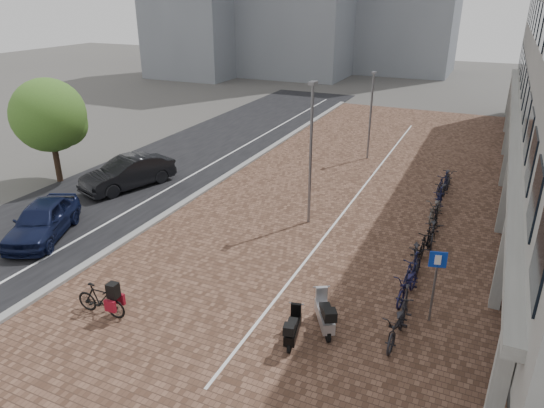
# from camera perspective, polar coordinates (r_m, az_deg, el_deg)

# --- Properties ---
(ground) EXTENTS (140.00, 140.00, 0.00)m
(ground) POSITION_cam_1_polar(r_m,az_deg,el_deg) (16.52, -8.81, -11.69)
(ground) COLOR #474442
(ground) RESTS_ON ground
(plaza_brick) EXTENTS (14.50, 42.00, 0.04)m
(plaza_brick) POSITION_cam_1_polar(r_m,az_deg,el_deg) (25.64, 9.66, 1.43)
(plaza_brick) COLOR brown
(plaza_brick) RESTS_ON ground
(street_asphalt) EXTENTS (8.00, 50.00, 0.03)m
(street_asphalt) POSITION_cam_1_polar(r_m,az_deg,el_deg) (30.10, -10.99, 4.62)
(street_asphalt) COLOR black
(street_asphalt) RESTS_ON ground
(curb) EXTENTS (0.35, 42.00, 0.14)m
(curb) POSITION_cam_1_polar(r_m,az_deg,el_deg) (28.09, -4.43, 3.78)
(curb) COLOR gray
(curb) RESTS_ON ground
(lane_line) EXTENTS (0.12, 44.00, 0.00)m
(lane_line) POSITION_cam_1_polar(r_m,az_deg,el_deg) (29.02, -7.74, 4.18)
(lane_line) COLOR white
(lane_line) RESTS_ON street_asphalt
(parking_line) EXTENTS (0.10, 30.00, 0.00)m
(parking_line) POSITION_cam_1_polar(r_m,az_deg,el_deg) (25.59, 10.09, 1.41)
(parking_line) COLOR white
(parking_line) RESTS_ON plaza_brick
(car_navy) EXTENTS (3.48, 4.85, 1.53)m
(car_navy) POSITION_cam_1_polar(r_m,az_deg,el_deg) (22.39, -24.99, -1.71)
(car_navy) COLOR black
(car_navy) RESTS_ON ground
(car_dark) EXTENTS (3.17, 5.18, 1.61)m
(car_dark) POSITION_cam_1_polar(r_m,az_deg,el_deg) (26.64, -16.29, 3.48)
(car_dark) COLOR black
(car_dark) RESTS_ON ground
(hero_bike) EXTENTS (1.81, 0.58, 1.27)m
(hero_bike) POSITION_cam_1_polar(r_m,az_deg,el_deg) (16.59, -19.18, -10.35)
(hero_bike) COLOR black
(hero_bike) RESTS_ON ground
(scooter_front) EXTENTS (1.28, 1.71, 1.15)m
(scooter_front) POSITION_cam_1_polar(r_m,az_deg,el_deg) (15.17, 6.11, -12.42)
(scooter_front) COLOR #B1B1B6
(scooter_front) RESTS_ON ground
(scooter_mid) EXTENTS (0.72, 1.49, 0.98)m
(scooter_mid) POSITION_cam_1_polar(r_m,az_deg,el_deg) (14.69, 2.42, -14.01)
(scooter_mid) COLOR black
(scooter_mid) RESTS_ON ground
(parking_sign) EXTENTS (0.50, 0.17, 2.45)m
(parking_sign) POSITION_cam_1_polar(r_m,az_deg,el_deg) (15.59, 18.37, -7.84)
(parking_sign) COLOR slate
(parking_sign) RESTS_ON ground
(lamp_near) EXTENTS (0.12, 0.12, 6.10)m
(lamp_near) POSITION_cam_1_polar(r_m,az_deg,el_deg) (20.84, 4.47, 5.46)
(lamp_near) COLOR gray
(lamp_near) RESTS_ON ground
(lamp_far) EXTENTS (0.12, 0.12, 5.16)m
(lamp_far) POSITION_cam_1_polar(r_m,az_deg,el_deg) (30.34, 11.29, 9.82)
(lamp_far) COLOR slate
(lamp_far) RESTS_ON ground
(street_tree) EXTENTS (3.77, 3.77, 5.49)m
(street_tree) POSITION_cam_1_polar(r_m,az_deg,el_deg) (28.16, -24.07, 9.15)
(street_tree) COLOR #382619
(street_tree) RESTS_ON ground
(bike_row) EXTENTS (1.22, 15.82, 1.05)m
(bike_row) POSITION_cam_1_polar(r_m,az_deg,el_deg) (21.08, 17.71, -2.82)
(bike_row) COLOR black
(bike_row) RESTS_ON ground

